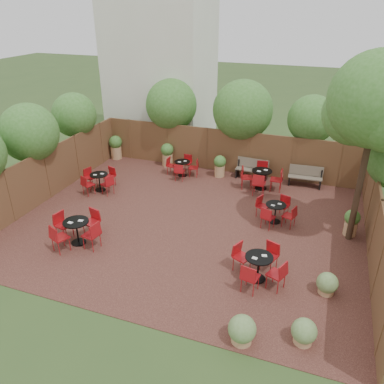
% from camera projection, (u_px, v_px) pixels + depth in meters
% --- Properties ---
extents(ground, '(80.00, 80.00, 0.00)m').
position_uv_depth(ground, '(189.00, 223.00, 13.89)').
color(ground, '#354F23').
rests_on(ground, ground).
extents(courtyard_paving, '(12.00, 10.00, 0.02)m').
position_uv_depth(courtyard_paving, '(189.00, 223.00, 13.89)').
color(courtyard_paving, '#3D1F19').
rests_on(courtyard_paving, ground).
extents(fence_back, '(12.00, 0.08, 2.00)m').
position_uv_depth(fence_back, '(227.00, 151.00, 17.66)').
color(fence_back, brown).
rests_on(fence_back, ground).
extents(fence_left, '(0.08, 10.00, 2.00)m').
position_uv_depth(fence_left, '(47.00, 175.00, 15.28)').
color(fence_left, brown).
rests_on(fence_left, ground).
extents(fence_right, '(0.08, 10.00, 2.00)m').
position_uv_depth(fence_right, '(375.00, 229.00, 11.61)').
color(fence_right, brown).
rests_on(fence_right, ground).
extents(neighbour_building, '(5.00, 4.00, 8.00)m').
position_uv_depth(neighbour_building, '(161.00, 68.00, 20.22)').
color(neighbour_building, silver).
rests_on(neighbour_building, ground).
extents(overhang_foliage, '(15.51, 10.53, 2.69)m').
position_uv_depth(overhang_foliage, '(183.00, 123.00, 15.79)').
color(overhang_foliage, '#366B22').
rests_on(overhang_foliage, ground).
extents(courtyard_tree, '(2.90, 2.82, 6.05)m').
position_uv_depth(courtyard_tree, '(376.00, 107.00, 10.97)').
color(courtyard_tree, black).
rests_on(courtyard_tree, courtyard_paving).
extents(park_bench_left, '(1.46, 0.56, 0.89)m').
position_uv_depth(park_bench_left, '(252.00, 169.00, 17.17)').
color(park_bench_left, brown).
rests_on(park_bench_left, courtyard_paving).
extents(park_bench_right, '(1.43, 0.53, 0.87)m').
position_uv_depth(park_bench_right, '(305.00, 176.00, 16.47)').
color(park_bench_right, brown).
rests_on(park_bench_right, courtyard_paving).
extents(bistro_tables, '(8.97, 7.86, 0.96)m').
position_uv_depth(bistro_tables, '(191.00, 202.00, 14.31)').
color(bistro_tables, black).
rests_on(bistro_tables, courtyard_paving).
extents(planters, '(11.65, 4.16, 1.18)m').
position_uv_depth(planters, '(182.00, 162.00, 17.55)').
color(planters, tan).
rests_on(planters, courtyard_paving).
extents(low_shrubs, '(2.40, 3.04, 0.71)m').
position_uv_depth(low_shrubs, '(287.00, 316.00, 9.31)').
color(low_shrubs, tan).
rests_on(low_shrubs, courtyard_paving).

